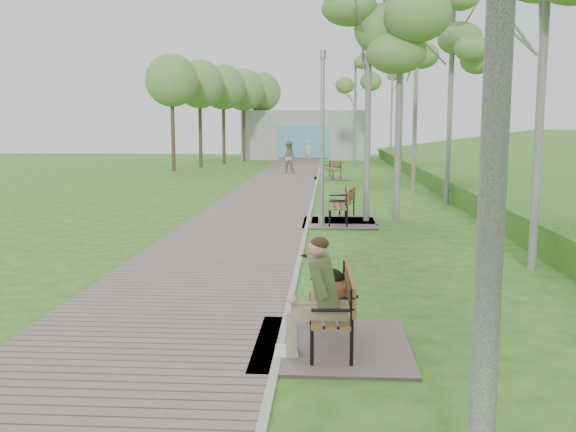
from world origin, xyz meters
name	(u,v)px	position (x,y,z in m)	size (l,w,h in m)	color
walkway	(268,197)	(-1.75, 21.50, 0.02)	(3.50, 67.00, 0.04)	#74625E
kerb	(313,197)	(0.00, 21.50, 0.03)	(0.10, 67.00, 0.05)	#999993
building_north	(304,135)	(-1.50, 50.97, 1.99)	(10.00, 5.20, 4.00)	#9E9E99
bench_main	(325,311)	(0.56, 4.64, 0.48)	(1.95, 2.17, 1.70)	#74625E
bench_second	(338,215)	(0.86, 14.99, 0.24)	(2.05, 2.28, 1.26)	#74625E
bench_third	(343,213)	(1.01, 15.77, 0.22)	(1.89, 2.10, 1.16)	#74625E
bench_far	(331,175)	(0.73, 30.60, 0.21)	(1.88, 2.09, 1.15)	#74625E
lamp_post_second	(322,146)	(0.40, 14.46, 2.23)	(0.18, 0.18, 4.78)	#979A9F
lamp_post_third	(322,138)	(0.21, 32.29, 2.10)	(0.17, 0.17, 4.49)	#979A9F
pedestrian_near	(308,152)	(-0.95, 44.73, 0.84)	(0.61, 0.40, 1.68)	beige
pedestrian_far	(288,157)	(-1.76, 34.13, 0.94)	(0.92, 0.71, 1.89)	gray
birch_mid_a	(370,16)	(1.69, 15.35, 5.79)	(2.46, 2.46, 7.37)	silver
birch_mid_b	(453,23)	(4.81, 19.91, 6.27)	(2.35, 2.35, 7.98)	silver
birch_far_b	(403,24)	(3.99, 28.18, 7.52)	(2.94, 2.94, 9.58)	silver
birch_distant_a	(355,79)	(2.35, 41.78, 5.95)	(2.27, 2.27, 7.58)	silver
birch_distant_b	(393,63)	(5.66, 50.34, 7.83)	(2.41, 2.41, 9.97)	silver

